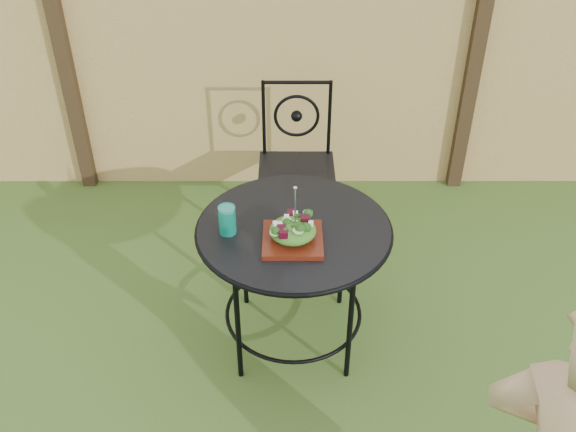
{
  "coord_description": "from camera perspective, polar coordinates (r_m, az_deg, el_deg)",
  "views": [
    {
      "loc": [
        0.11,
        -1.72,
        2.51
      ],
      "look_at": [
        0.12,
        0.71,
        0.75
      ],
      "focal_mm": 40.0,
      "sensor_mm": 36.0,
      "label": 1
    }
  ],
  "objects": [
    {
      "name": "patio_table",
      "position": [
        3.06,
        0.52,
        -3.04
      ],
      "size": [
        0.92,
        0.92,
        0.72
      ],
      "color": "black",
      "rests_on": "ground"
    },
    {
      "name": "patio_chair",
      "position": [
        3.91,
        0.77,
        5.01
      ],
      "size": [
        0.46,
        0.46,
        0.95
      ],
      "color": "black",
      "rests_on": "ground"
    },
    {
      "name": "drinking_glass",
      "position": [
        2.91,
        -5.42,
        -0.34
      ],
      "size": [
        0.08,
        0.08,
        0.14
      ],
      "primitive_type": "cylinder",
      "color": "#0B8569",
      "rests_on": "patio_table"
    },
    {
      "name": "fence",
      "position": [
        4.22,
        -1.63,
        14.17
      ],
      "size": [
        8.0,
        0.12,
        1.9
      ],
      "color": "#E9C173",
      "rests_on": "ground"
    },
    {
      "name": "fork",
      "position": [
        2.77,
        0.64,
        0.86
      ],
      "size": [
        0.01,
        0.01,
        0.18
      ],
      "primitive_type": "cylinder",
      "color": "silver",
      "rests_on": "salad"
    },
    {
      "name": "salad",
      "position": [
        2.85,
        0.42,
        -1.28
      ],
      "size": [
        0.21,
        0.21,
        0.08
      ],
      "primitive_type": "ellipsoid",
      "color": "#235614",
      "rests_on": "salad_plate"
    },
    {
      "name": "salad_plate",
      "position": [
        2.88,
        0.42,
        -2.1
      ],
      "size": [
        0.27,
        0.27,
        0.02
      ],
      "primitive_type": "cube",
      "color": "#4C110A",
      "rests_on": "patio_table"
    }
  ]
}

